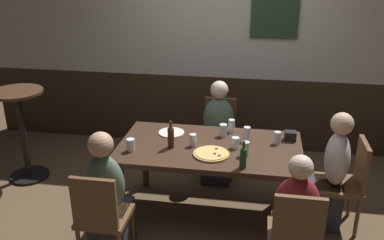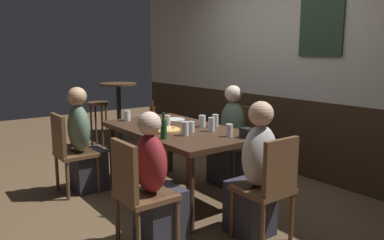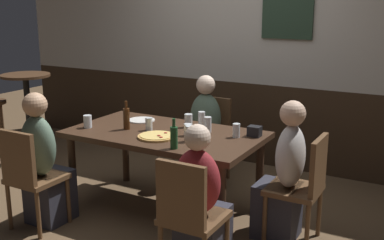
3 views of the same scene
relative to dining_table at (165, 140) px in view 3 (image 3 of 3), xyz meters
name	(u,v)px [view 3 (image 3 of 3)]	position (x,y,z in m)	size (l,w,h in m)	color
ground_plane	(166,208)	(0.00, 0.00, -0.66)	(12.00, 12.00, 0.00)	brown
wall_back	(241,52)	(0.00, 1.65, 0.64)	(6.40, 0.13, 2.60)	#332316
dining_table	(165,140)	(0.00, 0.00, 0.00)	(1.71, 0.96, 0.74)	#382316
chair_head_east	(304,183)	(1.27, 0.00, -0.17)	(0.40, 0.40, 0.88)	brown
chair_mid_far	(211,134)	(0.00, 0.89, -0.17)	(0.40, 0.40, 0.88)	brown
chair_left_near	(29,174)	(-0.75, -0.89, -0.17)	(0.40, 0.40, 0.88)	brown
chair_right_near	(189,213)	(0.75, -0.89, -0.17)	(0.40, 0.40, 0.88)	brown
person_head_east	(283,181)	(1.11, 0.00, -0.18)	(0.37, 0.34, 1.14)	#2D2D38
person_mid_far	(203,139)	(0.00, 0.73, -0.18)	(0.34, 0.37, 1.15)	#2D2D38
person_left_near	(44,169)	(-0.75, -0.73, -0.17)	(0.34, 0.37, 1.16)	#2D2D38
person_right_near	(201,210)	(0.75, -0.73, -0.21)	(0.34, 0.37, 1.08)	#2D2D38
pizza	(157,136)	(0.04, -0.19, 0.09)	(0.33, 0.33, 0.03)	tan
tumbler_water	(236,131)	(0.62, 0.16, 0.13)	(0.06, 0.06, 0.12)	silver
pint_glass_stout	(188,131)	(0.24, -0.01, 0.12)	(0.07, 0.07, 0.11)	silver
beer_glass_half	(88,122)	(-0.70, -0.22, 0.13)	(0.08, 0.08, 0.12)	silver
pint_glass_amber	(188,122)	(0.10, 0.25, 0.13)	(0.07, 0.07, 0.12)	silver
tumbler_short	(208,126)	(0.34, 0.18, 0.14)	(0.07, 0.07, 0.14)	silver
beer_glass_tall	(190,135)	(0.34, -0.15, 0.13)	(0.07, 0.07, 0.13)	silver
pint_glass_pale	(202,119)	(0.17, 0.37, 0.14)	(0.07, 0.07, 0.13)	silver
highball_clear	(149,125)	(-0.16, -0.03, 0.13)	(0.06, 0.06, 0.12)	silver
beer_bottle_green	(174,137)	(0.33, -0.38, 0.17)	(0.06, 0.06, 0.25)	#194723
beer_bottle_brown	(126,118)	(-0.35, -0.09, 0.18)	(0.06, 0.06, 0.26)	#42230F
plate_white_large	(141,120)	(-0.42, 0.23, 0.08)	(0.26, 0.26, 0.01)	white
condiment_caddy	(255,131)	(0.75, 0.26, 0.12)	(0.11, 0.09, 0.09)	black
side_bar_table	(28,111)	(-2.15, 0.38, -0.05)	(0.56, 0.56, 1.05)	black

